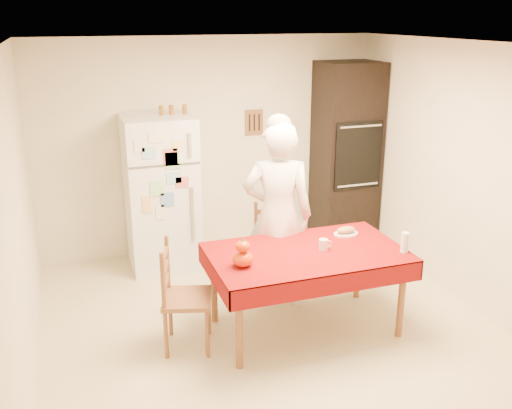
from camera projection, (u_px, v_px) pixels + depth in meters
name	position (u px, v px, depth m)	size (l,w,h in m)	color
floor	(276.00, 337.00, 5.06)	(4.50, 4.50, 0.00)	#CAB692
room_shell	(278.00, 159.00, 4.54)	(4.02, 4.52, 2.51)	beige
refrigerator	(161.00, 193.00, 6.27)	(0.75, 0.74, 1.70)	white
oven_cabinet	(346.00, 154.00, 6.94)	(0.70, 0.62, 2.20)	black
dining_table	(306.00, 259.00, 4.98)	(1.70, 1.00, 0.76)	brown
chair_far	(275.00, 246.00, 5.73)	(0.47, 0.45, 0.95)	brown
chair_left	(179.00, 293.00, 4.77)	(0.50, 0.52, 0.95)	brown
seated_woman	(278.00, 216.00, 5.38)	(0.66, 0.44, 1.82)	silver
coffee_mug	(323.00, 245.00, 4.97)	(0.08, 0.08, 0.10)	silver
pumpkin_lower	(243.00, 259.00, 4.65)	(0.17, 0.17, 0.13)	#E75705
pumpkin_upper	(243.00, 246.00, 4.61)	(0.12, 0.12, 0.09)	#C54104
wine_glass	(405.00, 242.00, 4.92)	(0.07, 0.07, 0.18)	white
bread_plate	(346.00, 234.00, 5.32)	(0.24, 0.24, 0.02)	silver
bread_loaf	(346.00, 230.00, 5.31)	(0.18, 0.10, 0.06)	#9E724E
spice_jar_left	(161.00, 110.00, 6.05)	(0.05, 0.05, 0.10)	brown
spice_jar_mid	(171.00, 110.00, 6.08)	(0.05, 0.05, 0.10)	#944A1A
spice_jar_right	(185.00, 109.00, 6.13)	(0.05, 0.05, 0.10)	brown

